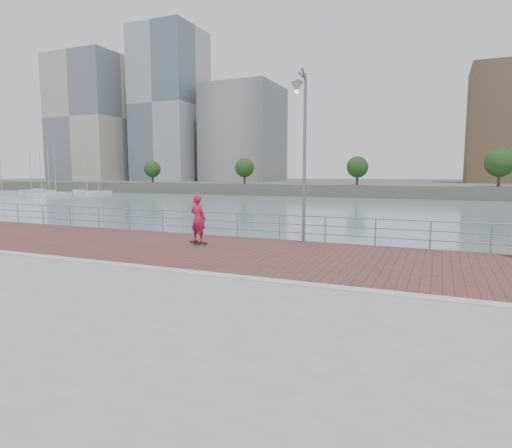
% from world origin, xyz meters
% --- Properties ---
extents(water, '(400.00, 400.00, 0.00)m').
position_xyz_m(water, '(0.00, 0.00, -2.00)').
color(water, slate).
rests_on(water, ground).
extents(seawall, '(40.00, 24.00, 2.00)m').
position_xyz_m(seawall, '(0.00, -5.00, -1.00)').
color(seawall, gray).
rests_on(seawall, ground).
extents(brick_lane, '(40.00, 6.80, 0.02)m').
position_xyz_m(brick_lane, '(0.00, 3.60, 0.01)').
color(brick_lane, brown).
rests_on(brick_lane, seawall).
extents(curb, '(40.00, 0.40, 0.06)m').
position_xyz_m(curb, '(0.00, 0.00, 0.03)').
color(curb, '#B7B5AD').
rests_on(curb, seawall).
extents(far_shore, '(320.00, 95.00, 2.50)m').
position_xyz_m(far_shore, '(0.00, 122.50, -0.75)').
color(far_shore, '#4C5142').
rests_on(far_shore, ground).
extents(guardrail, '(39.06, 0.06, 1.13)m').
position_xyz_m(guardrail, '(0.00, 7.00, 0.69)').
color(guardrail, '#8C9EA8').
rests_on(guardrail, brick_lane).
extents(street_lamp, '(0.49, 1.42, 6.69)m').
position_xyz_m(street_lamp, '(0.23, 6.01, 4.75)').
color(street_lamp, slate).
rests_on(street_lamp, brick_lane).
extents(skateboard, '(0.84, 0.33, 0.09)m').
position_xyz_m(skateboard, '(-3.62, 4.45, 0.09)').
color(skateboard, black).
rests_on(skateboard, brick_lane).
extents(skateboarder, '(0.77, 0.57, 1.94)m').
position_xyz_m(skateboarder, '(-3.62, 4.45, 1.07)').
color(skateboarder, '#BB1841').
rests_on(skateboarder, skateboard).
extents(marina, '(30.01, 30.20, 10.22)m').
position_xyz_m(marina, '(-80.70, 63.34, -1.54)').
color(marina, silver).
rests_on(marina, water).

